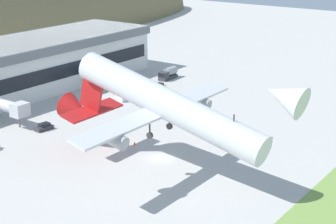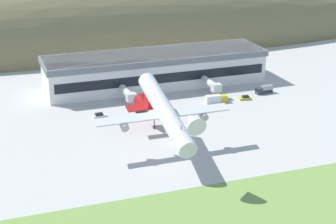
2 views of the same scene
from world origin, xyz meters
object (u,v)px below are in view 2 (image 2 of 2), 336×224
at_px(service_car_1, 245,98).
at_px(fuel_truck, 216,99).
at_px(service_car_0, 141,110).
at_px(jetway_0, 128,93).
at_px(jetway_1, 211,84).
at_px(service_car_2, 100,116).
at_px(terminal_building, 155,67).
at_px(traffic_cone_0, 174,131).
at_px(cargo_airplane, 164,112).
at_px(box_truck, 264,89).

distance_m(service_car_1, fuel_truck, 11.38).
distance_m(service_car_0, service_car_1, 39.74).
relative_size(jetway_0, jetway_1, 0.99).
distance_m(service_car_1, service_car_2, 54.36).
distance_m(terminal_building, service_car_0, 31.62).
relative_size(service_car_1, traffic_cone_0, 7.69).
bearing_deg(jetway_1, cargo_airplane, -128.20).
height_order(service_car_1, service_car_2, service_car_2).
relative_size(terminal_building, box_truck, 12.81).
bearing_deg(box_truck, terminal_building, 146.35).
bearing_deg(box_truck, traffic_cone_0, -151.69).
height_order(terminal_building, box_truck, terminal_building).
bearing_deg(service_car_0, service_car_1, -0.42).
relative_size(service_car_0, service_car_2, 0.86).
bearing_deg(traffic_cone_0, jetway_0, 102.21).
xyz_separation_m(cargo_airplane, service_car_2, (-11.65, 32.72, -11.47)).
bearing_deg(service_car_1, service_car_0, 179.58).
height_order(jetway_1, cargo_airplane, cargo_airplane).
distance_m(cargo_airplane, service_car_0, 35.32).
bearing_deg(service_car_0, jetway_0, 101.64).
xyz_separation_m(jetway_1, box_truck, (19.40, -5.56, -2.50)).
xyz_separation_m(service_car_2, fuel_truck, (43.02, 0.74, 0.69)).
xyz_separation_m(cargo_airplane, service_car_1, (42.71, 32.96, -11.52)).
bearing_deg(terminal_building, service_car_1, -47.48).
relative_size(jetway_0, cargo_airplane, 0.27).
bearing_deg(traffic_cone_0, service_car_2, 133.61).
bearing_deg(service_car_2, traffic_cone_0, -46.39).
bearing_deg(terminal_building, box_truck, -33.65).
xyz_separation_m(service_car_2, traffic_cone_0, (19.20, -20.15, -0.40)).
relative_size(jetway_1, cargo_airplane, 0.28).
height_order(service_car_0, box_truck, box_truck).
height_order(terminal_building, service_car_2, terminal_building).
bearing_deg(box_truck, service_car_0, -175.74).
bearing_deg(fuel_truck, jetway_1, 77.04).
relative_size(jetway_1, box_truck, 1.97).
bearing_deg(service_car_2, jetway_1, 12.27).
bearing_deg(service_car_2, terminal_building, 43.82).
xyz_separation_m(terminal_building, box_truck, (35.47, -23.62, -5.81)).
bearing_deg(jetway_0, cargo_airplane, -91.42).
distance_m(jetway_0, jetway_1, 32.41).
relative_size(service_car_0, service_car_1, 0.89).
bearing_deg(service_car_2, fuel_truck, 0.98).
bearing_deg(fuel_truck, service_car_1, -2.48).
bearing_deg(service_car_0, traffic_cone_0, -77.53).
bearing_deg(service_car_1, fuel_truck, 177.52).
distance_m(jetway_1, fuel_truck, 9.67).
height_order(jetway_1, fuel_truck, jetway_1).
bearing_deg(service_car_1, jetway_0, 167.01).
bearing_deg(jetway_0, service_car_2, -142.20).
relative_size(cargo_airplane, service_car_0, 12.21).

